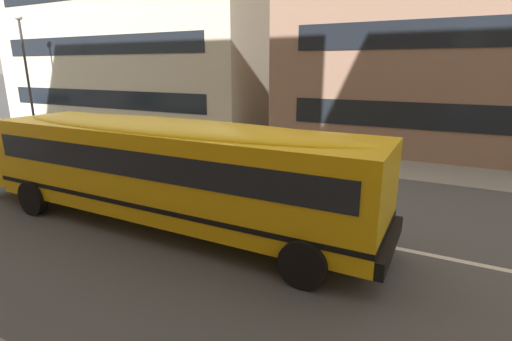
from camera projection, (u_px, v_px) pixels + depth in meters
name	position (u px, v px, depth m)	size (l,w,h in m)	color
ground_plane	(173.00, 203.00, 11.19)	(400.00, 400.00, 0.00)	#4C4C4F
sidewalk_far	(275.00, 154.00, 17.38)	(120.00, 3.00, 0.01)	gray
lane_centreline	(173.00, 203.00, 11.18)	(110.00, 0.16, 0.01)	silver
school_bus	(164.00, 164.00, 9.33)	(11.90, 2.81, 2.66)	yellow
street_lamp	(25.00, 59.00, 22.86)	(0.44, 0.44, 6.80)	#38383D
apartment_block_far_left	(157.00, 4.00, 27.36)	(19.42, 12.11, 16.50)	beige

